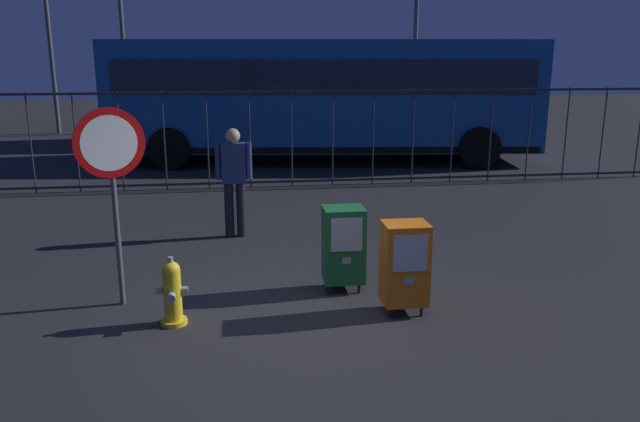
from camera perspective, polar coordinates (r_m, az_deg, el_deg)
ground_plane at (r=6.91m, az=-1.22°, el=-9.83°), size 60.00×60.00×0.00m
fire_hydrant at (r=6.89m, az=-13.07°, el=-7.14°), size 0.33×0.32×0.75m
newspaper_box_primary at (r=7.57m, az=2.13°, el=-3.01°), size 0.48×0.42×1.02m
newspaper_box_secondary at (r=6.99m, az=7.59°, el=-4.65°), size 0.48×0.42×1.02m
stop_sign at (r=7.23m, az=-18.16°, el=3.84°), size 0.71×0.31×2.23m
pedestrian at (r=9.71m, az=-7.70°, el=3.11°), size 0.55×0.22×1.67m
fence_barrier at (r=13.20m, az=-4.42°, el=6.52°), size 18.03×0.04×2.00m
bus_near at (r=16.24m, az=0.33°, el=10.53°), size 10.71×3.68×3.00m
bus_far at (r=19.76m, az=-2.44°, el=11.24°), size 10.57×3.04×3.00m
street_light_near_left at (r=22.43m, az=-17.35°, el=16.15°), size 0.32×0.32×6.34m
street_light_far_left at (r=20.04m, az=8.62°, el=17.26°), size 0.32×0.32×6.59m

